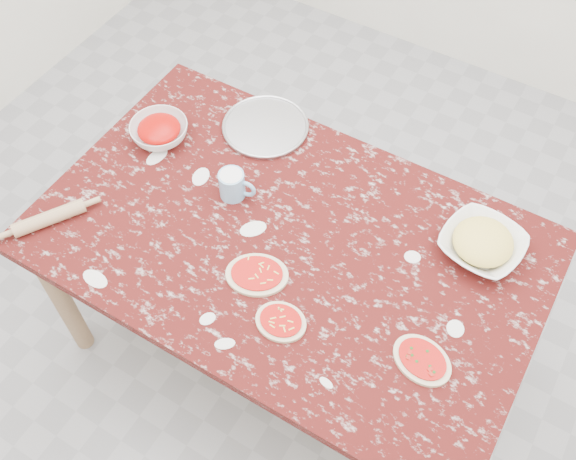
{
  "coord_description": "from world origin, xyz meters",
  "views": [
    {
      "loc": [
        0.61,
        -1.03,
        2.47
      ],
      "look_at": [
        0.0,
        0.0,
        0.8
      ],
      "focal_mm": 41.14,
      "sensor_mm": 36.0,
      "label": 1
    }
  ],
  "objects_px": {
    "pizza_tray": "(265,127)",
    "sauce_bowl": "(160,131)",
    "flour_mug": "(233,185)",
    "rolling_pin": "(49,218)",
    "worktable": "(288,253)",
    "cheese_bowl": "(482,245)"
  },
  "relations": [
    {
      "from": "pizza_tray",
      "to": "sauce_bowl",
      "type": "height_order",
      "value": "sauce_bowl"
    },
    {
      "from": "sauce_bowl",
      "to": "cheese_bowl",
      "type": "bearing_deg",
      "value": 6.14
    },
    {
      "from": "sauce_bowl",
      "to": "rolling_pin",
      "type": "bearing_deg",
      "value": -99.22
    },
    {
      "from": "pizza_tray",
      "to": "flour_mug",
      "type": "relative_size",
      "value": 2.38
    },
    {
      "from": "pizza_tray",
      "to": "cheese_bowl",
      "type": "height_order",
      "value": "cheese_bowl"
    },
    {
      "from": "worktable",
      "to": "rolling_pin",
      "type": "height_order",
      "value": "rolling_pin"
    },
    {
      "from": "worktable",
      "to": "sauce_bowl",
      "type": "distance_m",
      "value": 0.64
    },
    {
      "from": "sauce_bowl",
      "to": "cheese_bowl",
      "type": "xyz_separation_m",
      "value": [
        1.16,
        0.12,
        -0.0
      ]
    },
    {
      "from": "sauce_bowl",
      "to": "rolling_pin",
      "type": "height_order",
      "value": "sauce_bowl"
    },
    {
      "from": "rolling_pin",
      "to": "worktable",
      "type": "bearing_deg",
      "value": 25.82
    },
    {
      "from": "pizza_tray",
      "to": "rolling_pin",
      "type": "relative_size",
      "value": 1.31
    },
    {
      "from": "sauce_bowl",
      "to": "rolling_pin",
      "type": "distance_m",
      "value": 0.49
    },
    {
      "from": "sauce_bowl",
      "to": "flour_mug",
      "type": "distance_m",
      "value": 0.38
    },
    {
      "from": "cheese_bowl",
      "to": "rolling_pin",
      "type": "bearing_deg",
      "value": -153.82
    },
    {
      "from": "worktable",
      "to": "sauce_bowl",
      "type": "bearing_deg",
      "value": 166.61
    },
    {
      "from": "worktable",
      "to": "flour_mug",
      "type": "xyz_separation_m",
      "value": [
        -0.25,
        0.06,
        0.13
      ]
    },
    {
      "from": "sauce_bowl",
      "to": "cheese_bowl",
      "type": "distance_m",
      "value": 1.16
    },
    {
      "from": "pizza_tray",
      "to": "rolling_pin",
      "type": "height_order",
      "value": "rolling_pin"
    },
    {
      "from": "cheese_bowl",
      "to": "rolling_pin",
      "type": "xyz_separation_m",
      "value": [
        -1.23,
        -0.61,
        -0.01
      ]
    },
    {
      "from": "pizza_tray",
      "to": "cheese_bowl",
      "type": "xyz_separation_m",
      "value": [
        0.86,
        -0.11,
        0.02
      ]
    },
    {
      "from": "cheese_bowl",
      "to": "rolling_pin",
      "type": "relative_size",
      "value": 1.07
    },
    {
      "from": "worktable",
      "to": "cheese_bowl",
      "type": "bearing_deg",
      "value": 26.65
    }
  ]
}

